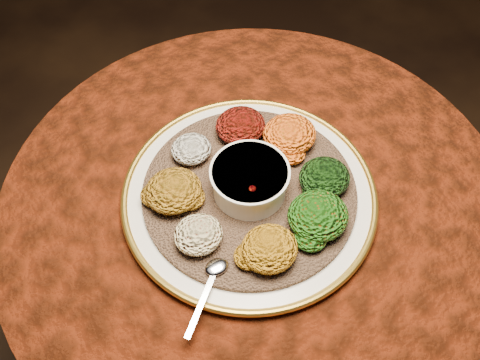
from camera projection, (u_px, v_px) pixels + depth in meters
table at (254, 243)px, 1.14m from camera, size 0.96×0.96×0.73m
platter at (249, 195)px, 0.98m from camera, size 0.47×0.47×0.02m
injera at (249, 192)px, 0.97m from camera, size 0.48×0.48×0.01m
stew_bowl at (250, 179)px, 0.94m from camera, size 0.14×0.14×0.06m
spoon at (214, 273)px, 0.87m from camera, size 0.12×0.10×0.01m
portion_ayib at (191, 149)px, 1.00m from camera, size 0.08×0.07×0.04m
portion_kitfo at (240, 126)px, 1.03m from camera, size 0.10×0.09×0.05m
portion_tikil at (289, 134)px, 1.01m from camera, size 0.10×0.10×0.05m
portion_gomen at (324, 177)px, 0.96m from camera, size 0.09×0.09×0.04m
portion_mixveg at (318, 216)px, 0.91m from camera, size 0.11×0.10×0.05m
portion_kik at (269, 249)px, 0.87m from camera, size 0.10×0.09×0.05m
portion_timatim at (198, 235)px, 0.89m from camera, size 0.08×0.08×0.04m
portion_shiro at (174, 191)px, 0.94m from camera, size 0.10×0.10×0.05m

